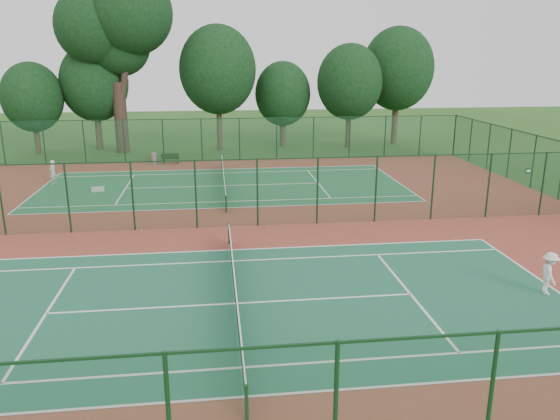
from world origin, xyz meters
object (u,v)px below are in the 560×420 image
object	(u,v)px
player_far	(53,172)
kit_bag	(98,189)
trash_bin	(154,159)
bench	(170,158)
player_near	(549,273)
big_tree	(115,25)

from	to	relation	value
player_far	kit_bag	world-z (taller)	player_far
player_far	trash_bin	size ratio (longest dim) A/B	1.84
trash_bin	bench	xyz separation A→B (m)	(1.28, -0.14, 0.01)
player_far	bench	xyz separation A→B (m)	(7.33, 6.20, -0.37)
bench	trash_bin	bearing A→B (deg)	-179.42
player_far	player_near	bearing A→B (deg)	68.41
trash_bin	kit_bag	world-z (taller)	trash_bin
player_far	bench	world-z (taller)	player_far
kit_bag	player_near	bearing A→B (deg)	-53.99
player_near	kit_bag	bearing A→B (deg)	60.71
bench	kit_bag	distance (m)	9.55
bench	player_near	bearing A→B (deg)	-52.98
kit_bag	bench	bearing A→B (deg)	54.18
kit_bag	big_tree	distance (m)	18.41
player_far	big_tree	size ratio (longest dim) A/B	0.11
player_near	kit_bag	world-z (taller)	player_near
player_near	kit_bag	xyz separation A→B (m)	(-19.41, 17.95, -0.65)
player_near	trash_bin	world-z (taller)	player_near
kit_bag	big_tree	xyz separation A→B (m)	(-0.51, 14.99, 10.66)
player_near	trash_bin	bearing A→B (deg)	45.46
trash_bin	kit_bag	distance (m)	9.22
player_near	player_far	size ratio (longest dim) A/B	0.98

